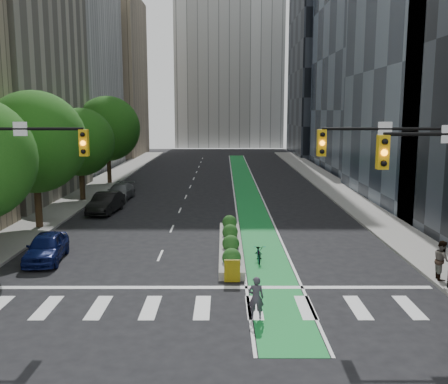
{
  "coord_description": "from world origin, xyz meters",
  "views": [
    {
      "loc": [
        0.81,
        -19.26,
        7.5
      ],
      "look_at": [
        0.85,
        8.33,
        3.0
      ],
      "focal_mm": 40.0,
      "sensor_mm": 36.0,
      "label": 1
    }
  ],
  "objects_px": {
    "parked_car_left_far": "(120,192)",
    "parked_car_left_near": "(46,247)",
    "median_planter": "(230,243)",
    "bicycle": "(259,253)",
    "cyclist": "(256,298)",
    "parked_car_left_mid": "(106,203)",
    "pedestrian_near": "(442,260)"
  },
  "relations": [
    {
      "from": "cyclist",
      "to": "parked_car_left_near",
      "type": "distance_m",
      "value": 12.35
    },
    {
      "from": "parked_car_left_near",
      "to": "parked_car_left_mid",
      "type": "height_order",
      "value": "parked_car_left_mid"
    },
    {
      "from": "pedestrian_near",
      "to": "parked_car_left_mid",
      "type": "bearing_deg",
      "value": 57.67
    },
    {
      "from": "cyclist",
      "to": "bicycle",
      "type": "bearing_deg",
      "value": -96.32
    },
    {
      "from": "median_planter",
      "to": "bicycle",
      "type": "relative_size",
      "value": 6.04
    },
    {
      "from": "parked_car_left_near",
      "to": "parked_car_left_far",
      "type": "bearing_deg",
      "value": 83.84
    },
    {
      "from": "cyclist",
      "to": "parked_car_left_far",
      "type": "xyz_separation_m",
      "value": [
        -10.02,
        24.73,
        -0.12
      ]
    },
    {
      "from": "median_planter",
      "to": "parked_car_left_near",
      "type": "bearing_deg",
      "value": -168.21
    },
    {
      "from": "bicycle",
      "to": "cyclist",
      "type": "height_order",
      "value": "cyclist"
    },
    {
      "from": "cyclist",
      "to": "parked_car_left_mid",
      "type": "height_order",
      "value": "cyclist"
    },
    {
      "from": "median_planter",
      "to": "bicycle",
      "type": "bearing_deg",
      "value": -55.05
    },
    {
      "from": "median_planter",
      "to": "parked_car_left_near",
      "type": "height_order",
      "value": "parked_car_left_near"
    },
    {
      "from": "parked_car_left_near",
      "to": "parked_car_left_far",
      "type": "xyz_separation_m",
      "value": [
        0.1,
        17.64,
        -0.04
      ]
    },
    {
      "from": "parked_car_left_mid",
      "to": "bicycle",
      "type": "bearing_deg",
      "value": -42.97
    },
    {
      "from": "bicycle",
      "to": "median_planter",
      "type": "bearing_deg",
      "value": 125.65
    },
    {
      "from": "median_planter",
      "to": "parked_car_left_far",
      "type": "distance_m",
      "value": 18.21
    },
    {
      "from": "median_planter",
      "to": "bicycle",
      "type": "distance_m",
      "value": 2.46
    },
    {
      "from": "parked_car_left_far",
      "to": "parked_car_left_near",
      "type": "bearing_deg",
      "value": -87.78
    },
    {
      "from": "median_planter",
      "to": "parked_car_left_mid",
      "type": "relative_size",
      "value": 2.24
    },
    {
      "from": "median_planter",
      "to": "parked_car_left_far",
      "type": "relative_size",
      "value": 2.21
    },
    {
      "from": "parked_car_left_mid",
      "to": "parked_car_left_far",
      "type": "height_order",
      "value": "parked_car_left_mid"
    },
    {
      "from": "cyclist",
      "to": "parked_car_left_near",
      "type": "relative_size",
      "value": 0.38
    },
    {
      "from": "median_planter",
      "to": "parked_car_left_mid",
      "type": "height_order",
      "value": "parked_car_left_mid"
    },
    {
      "from": "parked_car_left_mid",
      "to": "parked_car_left_far",
      "type": "relative_size",
      "value": 0.99
    },
    {
      "from": "bicycle",
      "to": "cyclist",
      "type": "bearing_deg",
      "value": -94.26
    },
    {
      "from": "pedestrian_near",
      "to": "parked_car_left_near",
      "type": "bearing_deg",
      "value": 87.46
    },
    {
      "from": "median_planter",
      "to": "pedestrian_near",
      "type": "xyz_separation_m",
      "value": [
        9.24,
        -5.16,
        0.65
      ]
    },
    {
      "from": "parked_car_left_near",
      "to": "bicycle",
      "type": "bearing_deg",
      "value": -6.22
    },
    {
      "from": "median_planter",
      "to": "cyclist",
      "type": "height_order",
      "value": "cyclist"
    },
    {
      "from": "bicycle",
      "to": "cyclist",
      "type": "relative_size",
      "value": 1.07
    },
    {
      "from": "pedestrian_near",
      "to": "bicycle",
      "type": "bearing_deg",
      "value": 75.42
    },
    {
      "from": "parked_car_left_near",
      "to": "pedestrian_near",
      "type": "distance_m",
      "value": 18.83
    }
  ]
}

